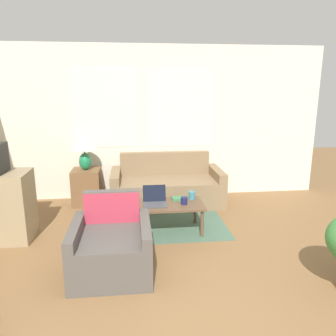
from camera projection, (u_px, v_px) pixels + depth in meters
name	position (u px, v px, depth m)	size (l,w,h in m)	color
wall_back	(147.00, 123.00, 5.63)	(6.12, 0.06, 2.60)	silver
rug	(165.00, 216.00, 4.97)	(1.63, 1.83, 0.01)	#476651
couch	(167.00, 188.00, 5.49)	(1.82, 0.83, 0.82)	#846B4C
armchair	(112.00, 248.00, 3.44)	(0.81, 0.82, 0.79)	#514C47
side_table	(87.00, 187.00, 5.44)	(0.45, 0.45, 0.59)	brown
table_lamp	(84.00, 148.00, 5.28)	(0.39, 0.39, 0.55)	#1E8451
coffee_table	(169.00, 207.00, 4.37)	(0.91, 0.56, 0.39)	brown
laptop	(155.00, 200.00, 4.32)	(0.31, 0.28, 0.23)	#47474C
cup_navy	(192.00, 195.00, 4.52)	(0.09, 0.09, 0.11)	teal
cup_yellow	(184.00, 201.00, 4.33)	(0.09, 0.09, 0.10)	#191E4C
book_red	(178.00, 199.00, 4.50)	(0.17, 0.13, 0.04)	#3D7A4C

